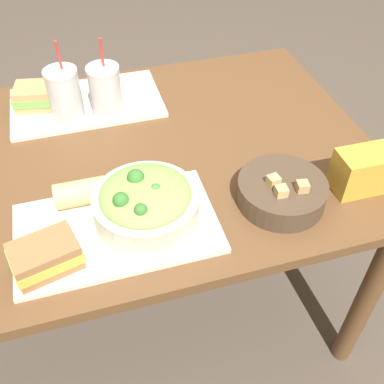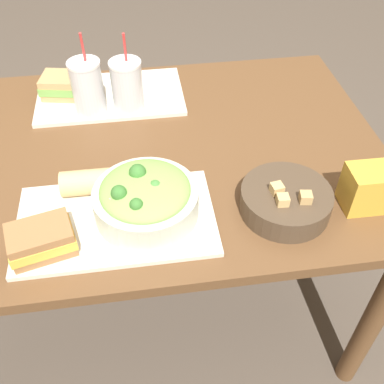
{
  "view_description": "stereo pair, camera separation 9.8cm",
  "coord_description": "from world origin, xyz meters",
  "px_view_note": "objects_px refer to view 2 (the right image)",
  "views": [
    {
      "loc": [
        -0.07,
        -0.93,
        1.47
      ],
      "look_at": [
        0.12,
        -0.26,
        0.79
      ],
      "focal_mm": 42.0,
      "sensor_mm": 36.0,
      "label": 1
    },
    {
      "loc": [
        0.02,
        -0.95,
        1.47
      ],
      "look_at": [
        0.12,
        -0.26,
        0.79
      ],
      "focal_mm": 42.0,
      "sensor_mm": 36.0,
      "label": 2
    }
  ],
  "objects_px": {
    "drink_cup_red": "(127,87)",
    "sandwich_near": "(41,240)",
    "baguette_near": "(87,182)",
    "drink_cup_dark": "(88,89)",
    "chip_bag": "(377,187)",
    "salad_bowl": "(146,198)",
    "soup_bowl": "(286,200)",
    "sandwich_far": "(65,86)"
  },
  "relations": [
    {
      "from": "drink_cup_red",
      "to": "sandwich_near",
      "type": "bearing_deg",
      "value": -111.47
    },
    {
      "from": "baguette_near",
      "to": "drink_cup_dark",
      "type": "xyz_separation_m",
      "value": [
        0.0,
        0.34,
        0.04
      ]
    },
    {
      "from": "chip_bag",
      "to": "drink_cup_dark",
      "type": "bearing_deg",
      "value": 145.42
    },
    {
      "from": "salad_bowl",
      "to": "soup_bowl",
      "type": "distance_m",
      "value": 0.32
    },
    {
      "from": "soup_bowl",
      "to": "drink_cup_red",
      "type": "xyz_separation_m",
      "value": [
        -0.34,
        0.46,
        0.05
      ]
    },
    {
      "from": "sandwich_far",
      "to": "soup_bowl",
      "type": "bearing_deg",
      "value": -35.3
    },
    {
      "from": "sandwich_far",
      "to": "salad_bowl",
      "type": "bearing_deg",
      "value": -57.34
    },
    {
      "from": "soup_bowl",
      "to": "sandwich_far",
      "type": "relative_size",
      "value": 1.34
    },
    {
      "from": "soup_bowl",
      "to": "chip_bag",
      "type": "height_order",
      "value": "chip_bag"
    },
    {
      "from": "chip_bag",
      "to": "salad_bowl",
      "type": "bearing_deg",
      "value": 177.38
    },
    {
      "from": "drink_cup_dark",
      "to": "chip_bag",
      "type": "distance_m",
      "value": 0.81
    },
    {
      "from": "salad_bowl",
      "to": "chip_bag",
      "type": "bearing_deg",
      "value": -3.55
    },
    {
      "from": "soup_bowl",
      "to": "drink_cup_red",
      "type": "relative_size",
      "value": 0.9
    },
    {
      "from": "drink_cup_red",
      "to": "chip_bag",
      "type": "distance_m",
      "value": 0.72
    },
    {
      "from": "sandwich_near",
      "to": "sandwich_far",
      "type": "height_order",
      "value": "same"
    },
    {
      "from": "salad_bowl",
      "to": "sandwich_near",
      "type": "xyz_separation_m",
      "value": [
        -0.22,
        -0.07,
        -0.02
      ]
    },
    {
      "from": "sandwich_far",
      "to": "drink_cup_dark",
      "type": "distance_m",
      "value": 0.13
    },
    {
      "from": "baguette_near",
      "to": "drink_cup_dark",
      "type": "bearing_deg",
      "value": 0.33
    },
    {
      "from": "soup_bowl",
      "to": "chip_bag",
      "type": "distance_m",
      "value": 0.21
    },
    {
      "from": "drink_cup_dark",
      "to": "sandwich_far",
      "type": "bearing_deg",
      "value": 127.84
    },
    {
      "from": "sandwich_near",
      "to": "drink_cup_dark",
      "type": "xyz_separation_m",
      "value": [
        0.09,
        0.51,
        0.04
      ]
    },
    {
      "from": "salad_bowl",
      "to": "sandwich_far",
      "type": "distance_m",
      "value": 0.57
    },
    {
      "from": "salad_bowl",
      "to": "drink_cup_dark",
      "type": "xyz_separation_m",
      "value": [
        -0.13,
        0.44,
        0.02
      ]
    },
    {
      "from": "sandwich_near",
      "to": "salad_bowl",
      "type": "bearing_deg",
      "value": 4.26
    },
    {
      "from": "sandwich_near",
      "to": "chip_bag",
      "type": "distance_m",
      "value": 0.75
    },
    {
      "from": "baguette_near",
      "to": "chip_bag",
      "type": "distance_m",
      "value": 0.67
    },
    {
      "from": "drink_cup_dark",
      "to": "sandwich_near",
      "type": "bearing_deg",
      "value": -100.11
    },
    {
      "from": "baguette_near",
      "to": "sandwich_far",
      "type": "relative_size",
      "value": 0.75
    },
    {
      "from": "soup_bowl",
      "to": "salad_bowl",
      "type": "bearing_deg",
      "value": 175.87
    },
    {
      "from": "soup_bowl",
      "to": "chip_bag",
      "type": "bearing_deg",
      "value": -2.67
    },
    {
      "from": "sandwich_near",
      "to": "sandwich_far",
      "type": "xyz_separation_m",
      "value": [
        0.01,
        0.61,
        -0.0
      ]
    },
    {
      "from": "salad_bowl",
      "to": "chip_bag",
      "type": "distance_m",
      "value": 0.53
    },
    {
      "from": "baguette_near",
      "to": "drink_cup_dark",
      "type": "height_order",
      "value": "drink_cup_dark"
    },
    {
      "from": "soup_bowl",
      "to": "drink_cup_red",
      "type": "height_order",
      "value": "drink_cup_red"
    },
    {
      "from": "salad_bowl",
      "to": "sandwich_near",
      "type": "relative_size",
      "value": 1.54
    },
    {
      "from": "soup_bowl",
      "to": "drink_cup_red",
      "type": "bearing_deg",
      "value": 126.36
    },
    {
      "from": "sandwich_far",
      "to": "drink_cup_red",
      "type": "bearing_deg",
      "value": -16.37
    },
    {
      "from": "sandwich_far",
      "to": "drink_cup_red",
      "type": "xyz_separation_m",
      "value": [
        0.19,
        -0.1,
        0.04
      ]
    },
    {
      "from": "sandwich_near",
      "to": "drink_cup_dark",
      "type": "bearing_deg",
      "value": 65.77
    },
    {
      "from": "sandwich_near",
      "to": "chip_bag",
      "type": "xyz_separation_m",
      "value": [
        0.75,
        0.04,
        0.01
      ]
    },
    {
      "from": "sandwich_near",
      "to": "sandwich_far",
      "type": "distance_m",
      "value": 0.61
    },
    {
      "from": "drink_cup_red",
      "to": "sandwich_far",
      "type": "bearing_deg",
      "value": 152.16
    }
  ]
}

